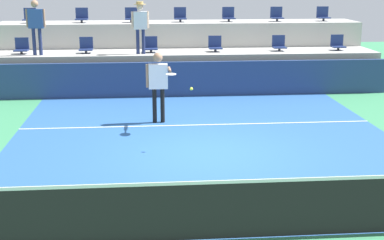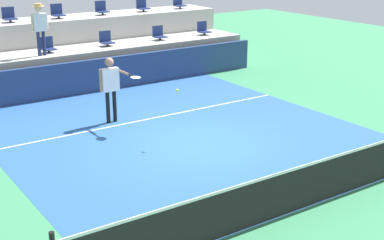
{
  "view_description": "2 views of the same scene",
  "coord_description": "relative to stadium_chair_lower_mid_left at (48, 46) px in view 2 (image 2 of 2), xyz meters",
  "views": [
    {
      "loc": [
        -1.37,
        -11.32,
        3.72
      ],
      "look_at": [
        -0.41,
        -0.54,
        0.91
      ],
      "focal_mm": 52.05,
      "sensor_mm": 36.0,
      "label": 1
    },
    {
      "loc": [
        -7.36,
        -10.62,
        4.9
      ],
      "look_at": [
        -0.67,
        -0.75,
        0.96
      ],
      "focal_mm": 51.64,
      "sensor_mm": 36.0,
      "label": 2
    }
  ],
  "objects": [
    {
      "name": "ground_plane",
      "position": [
        1.09,
        -7.23,
        -1.46
      ],
      "size": [
        40.0,
        40.0,
        0.0
      ],
      "primitive_type": "plane",
      "color": "#388456"
    },
    {
      "name": "court_inner_paint",
      "position": [
        1.09,
        -6.23,
        -1.46
      ],
      "size": [
        9.0,
        10.0,
        0.01
      ],
      "primitive_type": "cube",
      "color": "#285693",
      "rests_on": "ground_plane"
    },
    {
      "name": "court_service_line",
      "position": [
        1.09,
        -4.83,
        -1.46
      ],
      "size": [
        9.0,
        0.06,
        0.0
      ],
      "primitive_type": "cube",
      "color": "white",
      "rests_on": "ground_plane"
    },
    {
      "name": "tennis_net",
      "position": [
        1.09,
        -11.23,
        -0.97
      ],
      "size": [
        10.48,
        0.08,
        1.07
      ],
      "color": "black",
      "rests_on": "ground_plane"
    },
    {
      "name": "sponsor_backboard",
      "position": [
        1.09,
        -1.23,
        -0.91
      ],
      "size": [
        13.0,
        0.16,
        1.1
      ],
      "primitive_type": "cube",
      "color": "navy",
      "rests_on": "ground_plane"
    },
    {
      "name": "seating_tier_lower",
      "position": [
        1.09,
        0.07,
        -0.84
      ],
      "size": [
        13.0,
        1.8,
        1.25
      ],
      "primitive_type": "cube",
      "color": "#ADAAA3",
      "rests_on": "ground_plane"
    },
    {
      "name": "seating_tier_upper",
      "position": [
        1.09,
        1.87,
        -0.41
      ],
      "size": [
        13.0,
        1.8,
        2.1
      ],
      "primitive_type": "cube",
      "color": "#ADAAA3",
      "rests_on": "ground_plane"
    },
    {
      "name": "stadium_chair_lower_mid_left",
      "position": [
        0.0,
        0.0,
        0.0
      ],
      "size": [
        0.44,
        0.4,
        0.52
      ],
      "color": "#2D2D33",
      "rests_on": "seating_tier_lower"
    },
    {
      "name": "stadium_chair_lower_mid_right",
      "position": [
        2.15,
        0.0,
        0.0
      ],
      "size": [
        0.44,
        0.4,
        0.52
      ],
      "color": "#2D2D33",
      "rests_on": "seating_tier_lower"
    },
    {
      "name": "stadium_chair_lower_right",
      "position": [
        4.34,
        0.0,
        0.0
      ],
      "size": [
        0.44,
        0.4,
        0.52
      ],
      "color": "#2D2D33",
      "rests_on": "seating_tier_lower"
    },
    {
      "name": "stadium_chair_lower_far_right",
      "position": [
        6.38,
        0.0,
        0.0
      ],
      "size": [
        0.44,
        0.4,
        0.52
      ],
      "color": "#2D2D33",
      "rests_on": "seating_tier_lower"
    },
    {
      "name": "stadium_chair_upper_mid_left",
      "position": [
        -0.66,
        1.8,
        0.85
      ],
      "size": [
        0.44,
        0.4,
        0.52
      ],
      "color": "#2D2D33",
      "rests_on": "seating_tier_upper"
    },
    {
      "name": "stadium_chair_upper_center",
      "position": [
        1.1,
        1.8,
        0.85
      ],
      "size": [
        0.44,
        0.4,
        0.52
      ],
      "color": "#2D2D33",
      "rests_on": "seating_tier_upper"
    },
    {
      "name": "stadium_chair_upper_mid_right",
      "position": [
        2.87,
        1.8,
        0.85
      ],
      "size": [
        0.44,
        0.4,
        0.52
      ],
      "color": "#2D2D33",
      "rests_on": "seating_tier_upper"
    },
    {
      "name": "stadium_chair_upper_right",
      "position": [
        4.66,
        1.8,
        0.85
      ],
      "size": [
        0.44,
        0.4,
        0.52
      ],
      "color": "#2D2D33",
      "rests_on": "seating_tier_upper"
    },
    {
      "name": "stadium_chair_upper_far_right",
      "position": [
        6.4,
        1.8,
        0.85
      ],
      "size": [
        0.44,
        0.4,
        0.52
      ],
      "color": "#2D2D33",
      "rests_on": "seating_tier_upper"
    },
    {
      "name": "tennis_player",
      "position": [
        0.11,
        -4.5,
        -0.33
      ],
      "size": [
        0.73,
        1.23,
        1.83
      ],
      "color": "black",
      "rests_on": "ground_plane"
    },
    {
      "name": "spectator_with_hat",
      "position": [
        -0.34,
        -0.38,
        0.81
      ],
      "size": [
        0.58,
        0.42,
        1.68
      ],
      "color": "navy",
      "rests_on": "seating_tier_lower"
    },
    {
      "name": "tennis_ball",
      "position": [
        0.75,
        -6.86,
        -0.1
      ],
      "size": [
        0.07,
        0.07,
        0.07
      ],
      "color": "#CCE033"
    }
  ]
}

